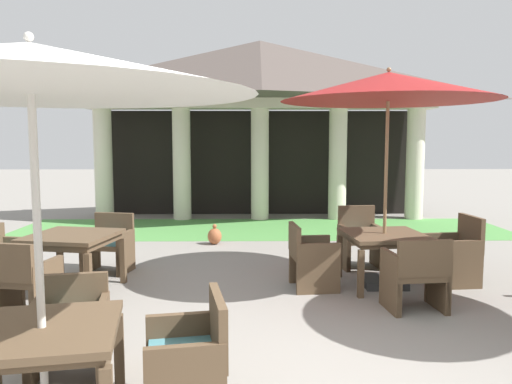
% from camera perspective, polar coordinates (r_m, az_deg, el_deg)
% --- Properties ---
extents(background_pavilion, '(8.83, 2.97, 4.30)m').
position_cam_1_polar(background_pavilion, '(12.27, 0.45, 12.22)').
color(background_pavilion, beige).
rests_on(background_pavilion, ground).
extents(lawn_strip, '(10.63, 2.69, 0.01)m').
position_cam_1_polar(lawn_strip, '(10.90, 0.59, -4.23)').
color(lawn_strip, '#519347').
rests_on(lawn_strip, ground).
extents(patio_table_mid_left, '(1.11, 1.11, 0.71)m').
position_cam_1_polar(patio_table_mid_left, '(6.81, 14.52, -5.34)').
color(patio_table_mid_left, brown).
rests_on(patio_table_mid_left, ground).
extents(patio_umbrella_mid_left, '(2.78, 2.78, 2.86)m').
position_cam_1_polar(patio_umbrella_mid_left, '(6.71, 14.97, 11.38)').
color(patio_umbrella_mid_left, '#2D2D2D').
rests_on(patio_umbrella_mid_left, ground).
extents(patio_chair_mid_left_west, '(0.62, 0.64, 0.84)m').
position_cam_1_polar(patio_chair_mid_left_west, '(6.57, 6.37, -7.46)').
color(patio_chair_mid_left_west, brown).
rests_on(patio_chair_mid_left_west, ground).
extents(patio_chair_mid_left_north, '(0.65, 0.59, 0.92)m').
position_cam_1_polar(patio_chair_mid_left_north, '(7.76, 11.86, -5.38)').
color(patio_chair_mid_left_north, brown).
rests_on(patio_chair_mid_left_north, ground).
extents(patio_chair_mid_left_south, '(0.68, 0.59, 0.86)m').
position_cam_1_polar(patio_chair_mid_left_south, '(5.97, 17.90, -9.04)').
color(patio_chair_mid_left_south, brown).
rests_on(patio_chair_mid_left_south, ground).
extents(patio_chair_mid_left_east, '(0.63, 0.66, 0.92)m').
position_cam_1_polar(patio_chair_mid_left_east, '(7.26, 21.86, -6.54)').
color(patio_chair_mid_left_east, brown).
rests_on(patio_chair_mid_left_east, ground).
extents(patio_table_mid_right, '(1.17, 1.17, 0.75)m').
position_cam_1_polar(patio_table_mid_right, '(6.75, -20.38, -5.35)').
color(patio_table_mid_right, brown).
rests_on(patio_table_mid_right, ground).
extents(patio_chair_mid_right_west, '(0.58, 0.62, 0.82)m').
position_cam_1_polar(patio_chair_mid_right_west, '(7.34, -27.01, -6.76)').
color(patio_chair_mid_right_west, brown).
rests_on(patio_chair_mid_right_west, ground).
extents(patio_chair_mid_right_south, '(0.66, 0.66, 0.87)m').
position_cam_1_polar(patio_chair_mid_right_south, '(5.99, -25.12, -9.28)').
color(patio_chair_mid_right_south, brown).
rests_on(patio_chair_mid_right_south, ground).
extents(patio_chair_mid_right_north, '(0.71, 0.63, 0.85)m').
position_cam_1_polar(patio_chair_mid_right_north, '(7.65, -16.56, -5.84)').
color(patio_chair_mid_right_north, brown).
rests_on(patio_chair_mid_right_north, ground).
extents(patio_table_far_back, '(1.08, 1.08, 0.75)m').
position_cam_1_polar(patio_table_far_back, '(3.55, -23.31, -15.58)').
color(patio_table_far_back, brown).
rests_on(patio_table_far_back, ground).
extents(patio_umbrella_far_back, '(2.75, 2.75, 2.57)m').
position_cam_1_polar(patio_umbrella_far_back, '(3.34, -24.52, 12.43)').
color(patio_umbrella_far_back, '#2D2D2D').
rests_on(patio_umbrella_far_back, ground).
extents(patio_chair_far_back_north, '(0.69, 0.67, 0.79)m').
position_cam_1_polar(patio_chair_far_back_north, '(4.49, -20.60, -14.53)').
color(patio_chair_far_back_north, brown).
rests_on(patio_chair_far_back_north, ground).
extents(patio_chair_far_back_east, '(0.62, 0.71, 0.89)m').
position_cam_1_polar(patio_chair_far_back_east, '(3.57, -7.67, -18.97)').
color(patio_chair_far_back_east, brown).
rests_on(patio_chair_far_back_east, ground).
extents(terracotta_urn, '(0.26, 0.26, 0.38)m').
position_cam_1_polar(terracotta_urn, '(9.30, -4.78, -5.07)').
color(terracotta_urn, '#9E5633').
rests_on(terracotta_urn, ground).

